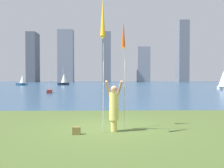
# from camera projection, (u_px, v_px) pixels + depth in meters

# --- Properties ---
(ground) EXTENTS (120.00, 138.00, 0.12)m
(ground) POSITION_uv_depth(u_px,v_px,m) (108.00, 86.00, 60.08)
(ground) COLOR #475B28
(person) EXTENTS (0.66, 0.49, 1.80)m
(person) POSITION_uv_depth(u_px,v_px,m) (114.00, 106.00, 8.53)
(person) COLOR #D8CC66
(person) RESTS_ON ground
(kite_flag_left) EXTENTS (0.16, 1.28, 4.55)m
(kite_flag_left) POSITION_uv_depth(u_px,v_px,m) (103.00, 20.00, 7.86)
(kite_flag_left) COLOR #B2B2B7
(kite_flag_left) RESTS_ON ground
(kite_flag_right) EXTENTS (0.16, 0.96, 4.02)m
(kite_flag_right) POSITION_uv_depth(u_px,v_px,m) (124.00, 38.00, 9.11)
(kite_flag_right) COLOR #B2B2B7
(kite_flag_right) RESTS_ON ground
(bag) EXTENTS (0.26, 0.16, 0.25)m
(bag) POSITION_uv_depth(u_px,v_px,m) (76.00, 131.00, 8.08)
(bag) COLOR olive
(bag) RESTS_ON ground
(sailboat_2) EXTENTS (2.98, 2.27, 4.73)m
(sailboat_2) POSITION_uv_depth(u_px,v_px,m) (64.00, 79.00, 62.63)
(sailboat_2) COLOR #333D51
(sailboat_2) RESTS_ON ground
(sailboat_3) EXTENTS (2.92, 1.54, 4.01)m
(sailboat_3) POSITION_uv_depth(u_px,v_px,m) (22.00, 80.00, 60.87)
(sailboat_3) COLOR #2D6084
(sailboat_3) RESTS_ON ground
(sailboat_4) EXTENTS (1.01, 2.31, 3.68)m
(sailboat_4) POSITION_uv_depth(u_px,v_px,m) (50.00, 91.00, 30.35)
(sailboat_4) COLOR maroon
(sailboat_4) RESTS_ON ground
(sailboat_8) EXTENTS (1.76, 3.22, 4.83)m
(sailboat_8) POSITION_uv_depth(u_px,v_px,m) (224.00, 80.00, 38.56)
(sailboat_8) COLOR silver
(sailboat_8) RESTS_ON ground
(skyline_tower_0) EXTENTS (3.96, 7.54, 21.45)m
(skyline_tower_0) POSITION_uv_depth(u_px,v_px,m) (33.00, 58.00, 105.42)
(skyline_tower_0) COLOR #565B66
(skyline_tower_0) RESTS_ON ground
(skyline_tower_1) EXTENTS (6.54, 4.06, 22.24)m
(skyline_tower_1) POSITION_uv_depth(u_px,v_px,m) (66.00, 56.00, 103.10)
(skyline_tower_1) COLOR gray
(skyline_tower_1) RESTS_ON ground
(skyline_tower_2) EXTENTS (3.79, 3.85, 21.71)m
(skyline_tower_2) POSITION_uv_depth(u_px,v_px,m) (106.00, 57.00, 104.85)
(skyline_tower_2) COLOR slate
(skyline_tower_2) RESTS_ON ground
(skyline_tower_3) EXTENTS (5.77, 3.16, 15.87)m
(skyline_tower_3) POSITION_uv_depth(u_px,v_px,m) (143.00, 64.00, 109.31)
(skyline_tower_3) COLOR gray
(skyline_tower_3) RESTS_ON ground
(skyline_tower_4) EXTENTS (4.40, 5.63, 26.63)m
(skyline_tower_4) POSITION_uv_depth(u_px,v_px,m) (182.00, 52.00, 105.61)
(skyline_tower_4) COLOR slate
(skyline_tower_4) RESTS_ON ground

